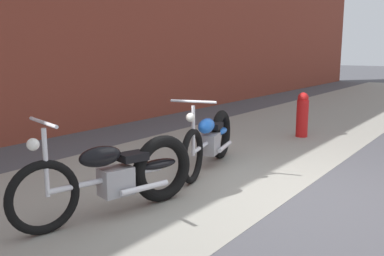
% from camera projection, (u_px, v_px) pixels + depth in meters
% --- Properties ---
extents(ground_plane, '(80.00, 80.00, 0.00)m').
position_uv_depth(ground_plane, '(295.00, 196.00, 4.79)').
color(ground_plane, '#47474C').
extents(sidewalk_slab, '(36.00, 3.50, 0.01)m').
position_uv_depth(sidewalk_slab, '(173.00, 170.00, 5.80)').
color(sidewalk_slab, gray).
rests_on(sidewalk_slab, ground).
extents(motorcycle_black, '(1.97, 0.76, 1.03)m').
position_uv_depth(motorcycle_black, '(123.00, 174.00, 4.26)').
color(motorcycle_black, black).
rests_on(motorcycle_black, ground).
extents(motorcycle_blue, '(1.96, 0.80, 1.03)m').
position_uv_depth(motorcycle_blue, '(212.00, 139.00, 5.95)').
color(motorcycle_blue, black).
rests_on(motorcycle_blue, ground).
extents(fire_hydrant, '(0.22, 0.22, 0.84)m').
position_uv_depth(fire_hydrant, '(302.00, 115.00, 7.96)').
color(fire_hydrant, red).
rests_on(fire_hydrant, ground).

